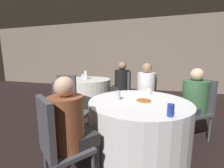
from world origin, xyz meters
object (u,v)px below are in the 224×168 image
at_px(chair_far_east, 126,87).
at_px(soda_can_blue, 171,110).
at_px(bottle_far, 86,75).
at_px(table_near, 138,127).
at_px(chair_near_north, 146,94).
at_px(person_green_jacket, 191,104).
at_px(soda_can_silver, 118,95).
at_px(person_floral_shirt, 75,133).
at_px(person_black_shirt, 120,84).
at_px(chair_far_south, 69,94).
at_px(table_far, 88,92).
at_px(chair_near_west, 68,106).
at_px(pizza_plate_near, 144,101).
at_px(chair_near_southwest, 57,140).
at_px(chair_near_northeast, 199,104).
at_px(person_white_shirt, 145,94).

height_order(chair_far_east, soda_can_blue, chair_far_east).
xyz_separation_m(soda_can_blue, bottle_far, (-1.98, 2.09, 0.05)).
xyz_separation_m(table_near, soda_can_blue, (0.35, -0.44, 0.42)).
bearing_deg(chair_near_north, person_green_jacket, 144.48).
xyz_separation_m(soda_can_silver, soda_can_blue, (0.63, -0.41, 0.00)).
height_order(table_near, person_floral_shirt, person_floral_shirt).
height_order(person_black_shirt, bottle_far, person_black_shirt).
distance_m(chair_far_south, person_green_jacket, 2.20).
height_order(table_far, chair_near_west, chair_near_west).
xyz_separation_m(chair_far_south, bottle_far, (-0.15, 1.02, 0.28)).
bearing_deg(soda_can_blue, pizza_plate_near, 124.16).
xyz_separation_m(chair_near_west, chair_far_south, (-0.40, 0.65, 0.00)).
relative_size(chair_near_southwest, chair_far_south, 1.00).
bearing_deg(chair_near_north, chair_near_northeast, 154.03).
distance_m(person_green_jacket, bottle_far, 2.60).
height_order(chair_near_southwest, person_white_shirt, person_white_shirt).
bearing_deg(person_green_jacket, chair_near_west, 70.24).
height_order(chair_near_northeast, soda_can_blue, chair_near_northeast).
bearing_deg(soda_can_silver, person_white_shirt, 73.23).
relative_size(table_far, chair_near_southwest, 1.30).
distance_m(table_near, bottle_far, 2.36).
xyz_separation_m(person_white_shirt, soda_can_blue, (0.35, -1.35, 0.18)).
relative_size(person_black_shirt, person_floral_shirt, 1.06).
bearing_deg(chair_near_north, table_near, 90.00).
bearing_deg(soda_can_silver, chair_near_southwest, -111.37).
bearing_deg(person_floral_shirt, bottle_far, 149.58).
relative_size(person_green_jacket, soda_can_blue, 9.25).
bearing_deg(chair_far_south, table_far, 90.00).
xyz_separation_m(table_far, person_green_jacket, (2.31, -1.10, 0.22)).
relative_size(chair_near_southwest, chair_far_east, 1.00).
height_order(table_near, chair_near_northeast, chair_near_northeast).
bearing_deg(chair_near_north, chair_near_west, 45.81).
distance_m(chair_near_west, pizza_plate_near, 1.15).
bearing_deg(table_far, chair_near_north, -19.97).
height_order(chair_near_north, soda_can_silver, chair_near_north).
height_order(table_near, chair_far_east, chair_far_east).
height_order(person_floral_shirt, soda_can_blue, person_floral_shirt).
bearing_deg(soda_can_blue, chair_near_southwest, -155.15).
bearing_deg(chair_far_south, soda_can_silver, -34.89).
xyz_separation_m(chair_near_northeast, chair_far_south, (-2.33, -0.03, 0.00)).
height_order(table_near, chair_far_south, chair_far_south).
bearing_deg(chair_near_west, person_white_shirt, 129.64).
bearing_deg(table_near, chair_far_east, 107.58).
xyz_separation_m(chair_far_south, pizza_plate_near, (1.54, -0.63, 0.17)).
height_order(chair_near_southwest, person_green_jacket, person_green_jacket).
height_order(table_far, soda_can_silver, soda_can_silver).
bearing_deg(chair_near_northeast, table_far, 30.03).
distance_m(table_near, soda_can_silver, 0.51).
bearing_deg(person_white_shirt, bottle_far, -23.94).
relative_size(person_black_shirt, pizza_plate_near, 4.60).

